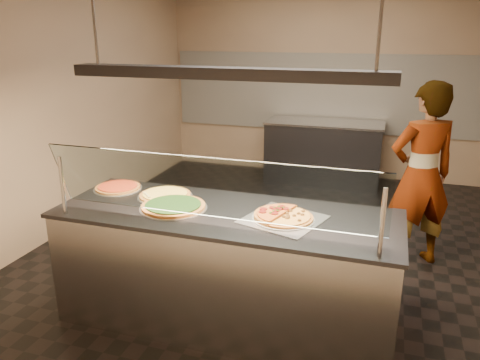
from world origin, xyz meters
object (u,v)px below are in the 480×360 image
(heat_lamp_housing, at_px, (224,73))
(half_pizza_pepperoni, at_px, (270,213))
(pizza_tomato, at_px, (118,187))
(worker, at_px, (421,176))
(pizza_spatula, at_px, (154,196))
(prep_table, at_px, (323,152))
(serving_counter, at_px, (226,267))
(perforated_tray, at_px, (283,219))
(pizza_cheese, at_px, (165,195))
(half_pizza_sausage, at_px, (297,218))
(pizza_spinach, at_px, (173,206))
(sneeze_guard, at_px, (208,189))

(heat_lamp_housing, bearing_deg, half_pizza_pepperoni, -1.68)
(pizza_tomato, xyz_separation_m, worker, (2.51, 1.30, -0.04))
(pizza_spatula, height_order, prep_table, pizza_spatula)
(serving_counter, xyz_separation_m, heat_lamp_housing, (-0.00, -0.00, 1.48))
(perforated_tray, distance_m, pizza_cheese, 1.05)
(half_pizza_pepperoni, relative_size, half_pizza_sausage, 1.00)
(pizza_spatula, bearing_deg, pizza_spinach, -27.25)
(sneeze_guard, distance_m, heat_lamp_housing, 0.80)
(half_pizza_sausage, height_order, heat_lamp_housing, heat_lamp_housing)
(sneeze_guard, relative_size, half_pizza_sausage, 5.03)
(half_pizza_pepperoni, bearing_deg, serving_counter, 178.32)
(pizza_spinach, height_order, pizza_spatula, pizza_spatula)
(pizza_spatula, bearing_deg, prep_table, 77.56)
(sneeze_guard, height_order, prep_table, sneeze_guard)
(serving_counter, distance_m, heat_lamp_housing, 1.48)
(pizza_cheese, relative_size, heat_lamp_housing, 0.19)
(sneeze_guard, height_order, pizza_spatula, sneeze_guard)
(half_pizza_sausage, bearing_deg, worker, 59.53)
(half_pizza_pepperoni, xyz_separation_m, worker, (1.10, 1.53, -0.06))
(perforated_tray, height_order, worker, worker)
(pizza_cheese, bearing_deg, perforated_tray, -10.19)
(pizza_spinach, xyz_separation_m, pizza_spatula, (-0.23, 0.12, 0.01))
(sneeze_guard, relative_size, pizza_spinach, 4.50)
(worker, bearing_deg, half_pizza_pepperoni, 26.53)
(sneeze_guard, height_order, pizza_tomato, sneeze_guard)
(serving_counter, relative_size, pizza_cheese, 5.79)
(pizza_spatula, relative_size, prep_table, 0.17)
(pizza_tomato, distance_m, heat_lamp_housing, 1.48)
(pizza_cheese, bearing_deg, prep_table, 78.06)
(half_pizza_sausage, xyz_separation_m, pizza_cheese, (-1.14, 0.18, -0.01))
(serving_counter, bearing_deg, half_pizza_sausage, -1.10)
(pizza_spinach, xyz_separation_m, pizza_cheese, (-0.18, 0.22, -0.00))
(half_pizza_pepperoni, bearing_deg, half_pizza_sausage, -0.13)
(serving_counter, bearing_deg, heat_lamp_housing, -135.00)
(prep_table, bearing_deg, pizza_tomato, -109.02)
(half_pizza_sausage, height_order, pizza_tomato, half_pizza_sausage)
(serving_counter, relative_size, prep_table, 1.50)
(perforated_tray, bearing_deg, half_pizza_pepperoni, 179.00)
(serving_counter, bearing_deg, half_pizza_pepperoni, -1.68)
(pizza_cheese, bearing_deg, worker, 33.47)
(worker, bearing_deg, sneeze_guard, 24.53)
(prep_table, xyz_separation_m, worker, (1.25, -2.35, 0.44))
(pizza_spinach, bearing_deg, pizza_cheese, 129.19)
(pizza_spatula, bearing_deg, worker, 34.62)
(serving_counter, height_order, pizza_spinach, pizza_spinach)
(serving_counter, relative_size, pizza_spatula, 9.04)
(half_pizza_pepperoni, bearing_deg, pizza_spatula, 175.02)
(half_pizza_sausage, bearing_deg, prep_table, 95.21)
(pizza_spinach, relative_size, worker, 0.29)
(perforated_tray, relative_size, pizza_spatula, 2.24)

